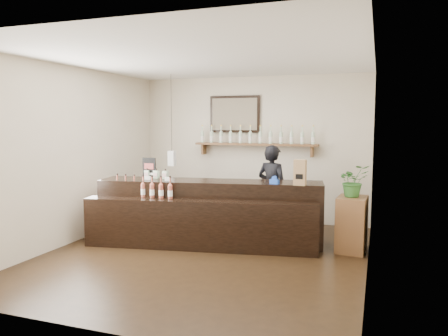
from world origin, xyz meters
TOP-DOWN VIEW (x-y plane):
  - ground at (0.00, 0.00)m, footprint 5.00×5.00m
  - room_shell at (0.00, 0.00)m, footprint 5.00×5.00m
  - back_wall_decor at (-0.15, 2.37)m, footprint 2.66×0.96m
  - counter at (-0.19, 0.57)m, footprint 3.61×1.54m
  - promo_sign at (-1.25, 0.65)m, footprint 0.24×0.03m
  - paper_bag at (1.26, 0.66)m, footprint 0.18×0.14m
  - tape_dispenser at (0.87, 0.68)m, footprint 0.15×0.10m
  - side_cabinet at (2.00, 0.92)m, footprint 0.45×0.59m
  - potted_plant at (2.00, 0.92)m, footprint 0.56×0.54m
  - shopkeeper at (0.63, 1.55)m, footprint 0.73×0.60m

SIDE VIEW (x-z plane):
  - ground at x=0.00m, z-range 0.00..0.00m
  - side_cabinet at x=2.00m, z-range 0.00..0.82m
  - counter at x=-0.19m, z-range -0.11..1.05m
  - shopkeeper at x=0.63m, z-range 0.00..1.74m
  - tape_dispenser at x=0.87m, z-range 0.98..1.10m
  - potted_plant at x=2.00m, z-range 0.82..1.30m
  - promo_sign at x=-1.25m, z-range 0.99..1.34m
  - paper_bag at x=1.26m, z-range 0.99..1.37m
  - room_shell at x=0.00m, z-range -0.80..4.20m
  - back_wall_decor at x=-0.15m, z-range 0.91..2.60m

